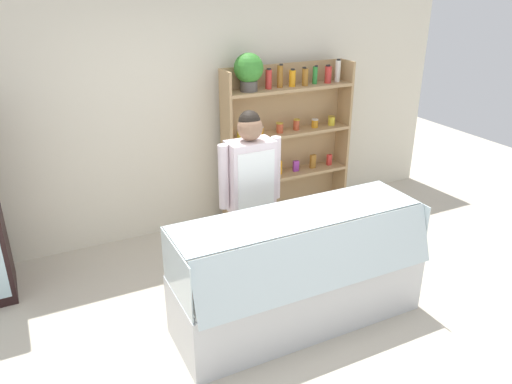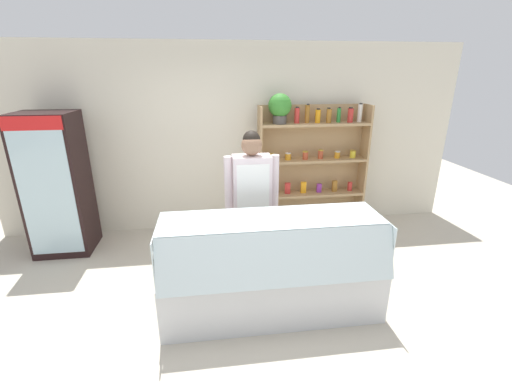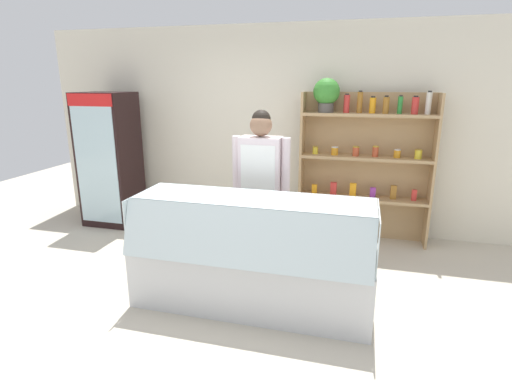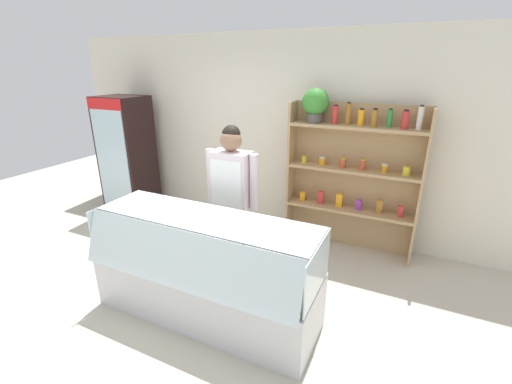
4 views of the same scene
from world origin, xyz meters
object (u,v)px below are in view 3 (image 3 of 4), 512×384
Objects in this scene: shop_clerk at (261,178)px; drinks_fridge at (110,160)px; shelving_unit at (358,149)px; deli_display_case at (252,272)px.

drinks_fridge is at bearing 159.33° from shop_clerk.
drinks_fridge reaches higher than shop_clerk.
shelving_unit is 1.52m from shop_clerk.
deli_display_case is at bearing -32.85° from drinks_fridge.
deli_display_case is at bearing -114.09° from shelving_unit.
drinks_fridge is 2.59m from shop_clerk.
deli_display_case is (-0.85, -1.89, -0.86)m from shelving_unit.
shop_clerk is at bearing -128.83° from shelving_unit.
shelving_unit is 2.24m from deli_display_case.
shelving_unit reaches higher than deli_display_case.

